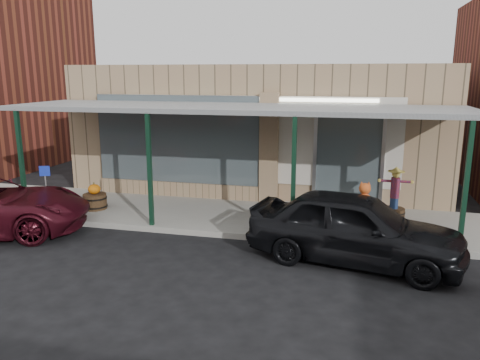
% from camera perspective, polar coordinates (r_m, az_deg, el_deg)
% --- Properties ---
extents(ground, '(120.00, 120.00, 0.00)m').
position_cam_1_polar(ground, '(9.80, -6.03, -10.92)').
color(ground, black).
rests_on(ground, ground).
extents(sidewalk, '(40.00, 3.20, 0.15)m').
position_cam_1_polar(sidewalk, '(13.00, -0.74, -4.42)').
color(sidewalk, gray).
rests_on(sidewalk, ground).
extents(storefront, '(12.00, 6.25, 4.20)m').
position_cam_1_polar(storefront, '(16.98, 3.05, 6.61)').
color(storefront, '#917759').
rests_on(storefront, ground).
extents(awning, '(12.00, 3.00, 3.04)m').
position_cam_1_polar(awning, '(12.41, -0.83, 8.58)').
color(awning, slate).
rests_on(awning, ground).
extents(block_buildings_near, '(61.00, 8.00, 8.00)m').
position_cam_1_polar(block_buildings_near, '(17.66, 10.31, 12.11)').
color(block_buildings_near, maroon).
rests_on(block_buildings_near, ground).
extents(barrel_scarecrow, '(0.90, 0.65, 1.48)m').
position_cam_1_polar(barrel_scarecrow, '(12.73, 18.25, -2.77)').
color(barrel_scarecrow, '#46311C').
rests_on(barrel_scarecrow, sidewalk).
extents(barrel_pumpkin, '(0.82, 0.82, 0.77)m').
position_cam_1_polar(barrel_pumpkin, '(13.99, -17.27, -2.28)').
color(barrel_pumpkin, '#46311C').
rests_on(barrel_pumpkin, sidewalk).
extents(handicap_sign, '(0.27, 0.11, 1.34)m').
position_cam_1_polar(handicap_sign, '(13.82, -22.60, -0.35)').
color(handicap_sign, gray).
rests_on(handicap_sign, sidewalk).
extents(parked_sedan, '(4.75, 2.66, 1.56)m').
position_cam_1_polar(parked_sedan, '(10.21, 13.81, -5.63)').
color(parked_sedan, black).
rests_on(parked_sedan, ground).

